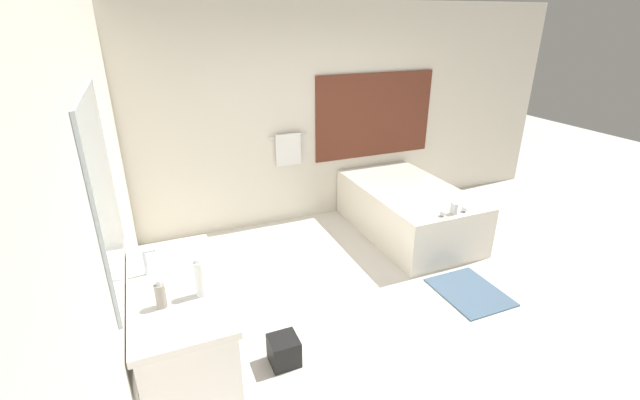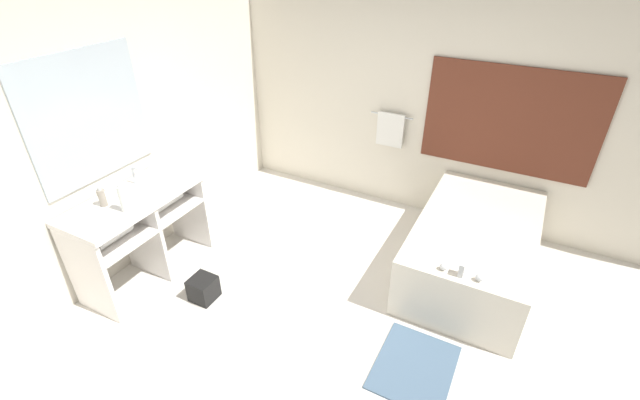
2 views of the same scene
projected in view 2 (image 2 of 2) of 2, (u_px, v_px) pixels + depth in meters
ground_plane at (330, 324)px, 3.75m from camera, size 16.00×16.00×0.00m
wall_back_with_blinds at (424, 102)px, 4.70m from camera, size 7.40×0.13×2.70m
wall_left_with_mirror at (114, 134)px, 3.91m from camera, size 0.08×7.40×2.70m
vanity_counter at (141, 218)px, 4.01m from camera, size 0.59×1.26×0.90m
sink_faucet at (134, 175)px, 4.02m from camera, size 0.09×0.04×0.18m
bathtub at (474, 246)px, 4.16m from camera, size 1.07×1.84×0.72m
water_bottle_1 at (123, 198)px, 3.59m from camera, size 0.07×0.07×0.26m
soap_dispenser at (102, 198)px, 3.69m from camera, size 0.06×0.06×0.18m
waste_bin at (203, 288)px, 3.97m from camera, size 0.22×0.22×0.23m
bath_mat at (414, 367)px, 3.37m from camera, size 0.58×0.71×0.02m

